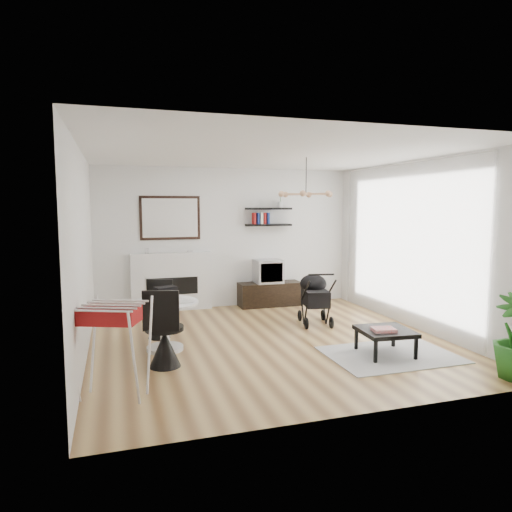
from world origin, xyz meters
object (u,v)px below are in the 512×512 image
object	(u,v)px
tv_console	(270,294)
coffee_table	(385,332)
stroller	(315,300)
fireplace	(172,275)
dining_table	(164,318)
crt_tv	(268,271)
drying_rack	(113,349)

from	to	relation	value
tv_console	coffee_table	bearing A→B (deg)	-81.89
stroller	coffee_table	world-z (taller)	stroller
fireplace	dining_table	size ratio (longest dim) A/B	2.33
coffee_table	crt_tv	bearing A→B (deg)	98.78
dining_table	coffee_table	xyz separation A→B (m)	(2.77, -1.08, -0.14)
fireplace	stroller	size ratio (longest dim) A/B	2.35
tv_console	coffee_table	size ratio (longest dim) A/B	1.76
drying_rack	stroller	world-z (taller)	drying_rack
crt_tv	drying_rack	xyz separation A→B (m)	(-2.93, -3.68, -0.17)
tv_console	drying_rack	size ratio (longest dim) A/B	1.25
fireplace	stroller	world-z (taller)	fireplace
crt_tv	drying_rack	size ratio (longest dim) A/B	0.53
tv_console	crt_tv	xyz separation A→B (m)	(-0.04, -0.00, 0.46)
tv_console	drying_rack	world-z (taller)	drying_rack
tv_console	crt_tv	world-z (taller)	crt_tv
drying_rack	stroller	bearing A→B (deg)	55.41
dining_table	crt_tv	bearing A→B (deg)	44.79
stroller	fireplace	bearing A→B (deg)	153.13
fireplace	drying_rack	distance (m)	3.98
crt_tv	drying_rack	world-z (taller)	drying_rack
crt_tv	tv_console	bearing A→B (deg)	4.79
tv_console	stroller	bearing A→B (deg)	-80.16
dining_table	coffee_table	distance (m)	2.97
drying_rack	coffee_table	size ratio (longest dim) A/B	1.40
tv_console	stroller	xyz separation A→B (m)	(0.27, -1.53, 0.16)
crt_tv	dining_table	xyz separation A→B (m)	(-2.26, -2.24, -0.25)
tv_console	crt_tv	bearing A→B (deg)	-175.21
crt_tv	dining_table	world-z (taller)	crt_tv
dining_table	stroller	xyz separation A→B (m)	(2.56, 0.71, -0.05)
fireplace	crt_tv	bearing A→B (deg)	-4.71
crt_tv	coffee_table	size ratio (longest dim) A/B	0.74
fireplace	coffee_table	bearing A→B (deg)	-55.57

